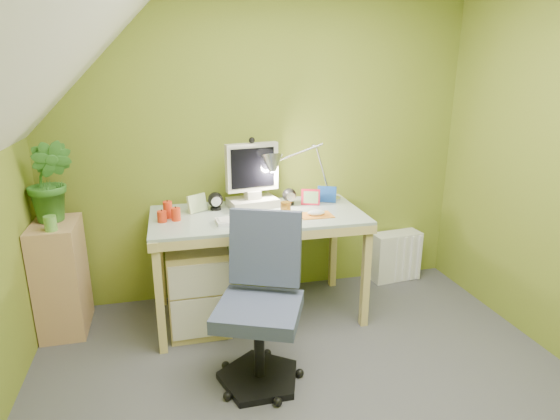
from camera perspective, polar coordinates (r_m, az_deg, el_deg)
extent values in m
cube|color=olive|center=(3.56, -2.33, 8.18)|extent=(3.20, 0.01, 2.40)
cube|color=white|center=(1.87, -24.38, 18.63)|extent=(1.10, 3.20, 1.10)
cube|color=silver|center=(3.08, -3.72, -1.11)|extent=(0.45, 0.17, 0.02)
cube|color=orange|center=(3.19, 4.43, -0.63)|extent=(0.22, 0.16, 0.01)
ellipsoid|color=white|center=(3.19, 4.44, -0.33)|extent=(0.13, 0.09, 0.04)
cylinder|color=#9A5F16|center=(3.18, 0.69, 0.17)|extent=(0.08, 0.08, 0.09)
cube|color=red|center=(3.43, 3.74, 1.59)|extent=(0.13, 0.07, 0.12)
cube|color=navy|center=(3.51, 5.73, 1.93)|extent=(0.14, 0.08, 0.12)
cube|color=#B3CC8C|center=(3.30, -10.08, 0.81)|extent=(0.13, 0.10, 0.12)
cube|color=tan|center=(3.52, -25.11, -7.43)|extent=(0.29, 0.44, 0.77)
imported|color=#306D24|center=(3.37, -26.20, 3.19)|extent=(0.35, 0.30, 0.54)
cylinder|color=#5E9B40|center=(3.24, -26.20, -1.48)|extent=(0.09, 0.09, 0.10)
cube|color=silver|center=(4.12, 13.87, -5.45)|extent=(0.43, 0.21, 0.41)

